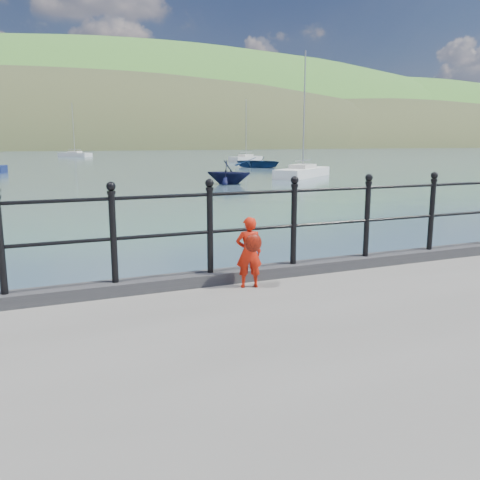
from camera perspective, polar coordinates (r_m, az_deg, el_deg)
name	(u,v)px	position (r m, az deg, el deg)	size (l,w,h in m)	color
ground	(248,345)	(7.23, 0.94, -11.72)	(600.00, 600.00, 0.00)	#2D4251
kerb	(253,273)	(6.76, 1.48, -3.75)	(60.00, 0.30, 0.15)	#28282B
railing	(253,217)	(6.61, 1.51, 2.55)	(18.11, 0.11, 1.20)	black
far_shore	(119,195)	(250.21, -13.43, 4.93)	(830.00, 200.00, 156.00)	#333A21
child	(249,252)	(6.28, 1.05, -1.30)	(0.37, 0.33, 0.89)	red
launch_blue	(259,162)	(55.09, 2.20, 8.71)	(3.88, 5.43, 1.12)	#11294E
launch_navy	(229,172)	(33.62, -1.30, 7.60)	(2.56, 2.97, 1.56)	black
sailboat_near	(303,173)	(40.70, 7.05, 7.50)	(6.83, 6.03, 9.72)	white
sailboat_far	(246,159)	(71.16, 0.68, 9.07)	(5.94, 4.47, 8.57)	silver
sailboat_deep	(75,155)	(98.79, -18.05, 9.09)	(5.79, 6.38, 9.76)	silver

